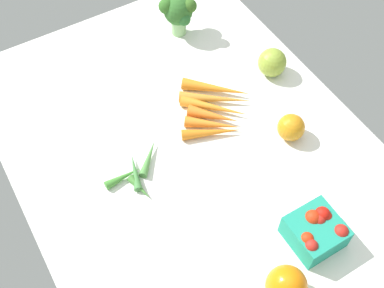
{
  "coord_description": "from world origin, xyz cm",
  "views": [
    {
      "loc": [
        -53.79,
        32.04,
        93.19
      ],
      "look_at": [
        0.0,
        0.0,
        4.0
      ],
      "focal_mm": 46.11,
      "sensor_mm": 36.0,
      "label": 1
    }
  ],
  "objects_px": {
    "carrot_bunch": "(214,108)",
    "berry_basket": "(316,230)",
    "heirloom_tomato_green": "(272,62)",
    "heirloom_tomato_orange": "(291,127)",
    "okra_pile": "(137,172)",
    "broccoli_head": "(179,11)",
    "bell_pepper_orange": "(286,286)"
  },
  "relations": [
    {
      "from": "broccoli_head",
      "to": "heirloom_tomato_green",
      "type": "height_order",
      "value": "broccoli_head"
    },
    {
      "from": "heirloom_tomato_green",
      "to": "heirloom_tomato_orange",
      "type": "bearing_deg",
      "value": 156.31
    },
    {
      "from": "carrot_bunch",
      "to": "broccoli_head",
      "type": "relative_size",
      "value": 1.93
    },
    {
      "from": "heirloom_tomato_orange",
      "to": "carrot_bunch",
      "type": "relative_size",
      "value": 0.29
    },
    {
      "from": "okra_pile",
      "to": "berry_basket",
      "type": "bearing_deg",
      "value": -143.27
    },
    {
      "from": "heirloom_tomato_orange",
      "to": "carrot_bunch",
      "type": "distance_m",
      "value": 0.18
    },
    {
      "from": "berry_basket",
      "to": "heirloom_tomato_green",
      "type": "bearing_deg",
      "value": -25.29
    },
    {
      "from": "heirloom_tomato_orange",
      "to": "bell_pepper_orange",
      "type": "distance_m",
      "value": 0.37
    },
    {
      "from": "broccoli_head",
      "to": "heirloom_tomato_orange",
      "type": "bearing_deg",
      "value": -174.23
    },
    {
      "from": "okra_pile",
      "to": "bell_pepper_orange",
      "type": "relative_size",
      "value": 1.76
    },
    {
      "from": "carrot_bunch",
      "to": "bell_pepper_orange",
      "type": "relative_size",
      "value": 2.52
    },
    {
      "from": "bell_pepper_orange",
      "to": "berry_basket",
      "type": "xyz_separation_m",
      "value": [
        0.06,
        -0.12,
        -0.01
      ]
    },
    {
      "from": "okra_pile",
      "to": "broccoli_head",
      "type": "distance_m",
      "value": 0.46
    },
    {
      "from": "heirloom_tomato_orange",
      "to": "berry_basket",
      "type": "xyz_separation_m",
      "value": [
        -0.23,
        0.11,
        0.0
      ]
    },
    {
      "from": "berry_basket",
      "to": "heirloom_tomato_orange",
      "type": "bearing_deg",
      "value": -26.55
    },
    {
      "from": "okra_pile",
      "to": "bell_pepper_orange",
      "type": "bearing_deg",
      "value": -163.13
    },
    {
      "from": "okra_pile",
      "to": "broccoli_head",
      "type": "relative_size",
      "value": 1.35
    },
    {
      "from": "carrot_bunch",
      "to": "berry_basket",
      "type": "height_order",
      "value": "berry_basket"
    },
    {
      "from": "okra_pile",
      "to": "heirloom_tomato_green",
      "type": "bearing_deg",
      "value": -77.23
    },
    {
      "from": "heirloom_tomato_orange",
      "to": "broccoli_head",
      "type": "xyz_separation_m",
      "value": [
        0.43,
        0.04,
        0.04
      ]
    },
    {
      "from": "broccoli_head",
      "to": "carrot_bunch",
      "type": "bearing_deg",
      "value": 166.45
    },
    {
      "from": "broccoli_head",
      "to": "okra_pile",
      "type": "bearing_deg",
      "value": 138.39
    },
    {
      "from": "carrot_bunch",
      "to": "heirloom_tomato_orange",
      "type": "bearing_deg",
      "value": -143.02
    },
    {
      "from": "heirloom_tomato_orange",
      "to": "berry_basket",
      "type": "relative_size",
      "value": 0.64
    },
    {
      "from": "broccoli_head",
      "to": "heirloom_tomato_green",
      "type": "bearing_deg",
      "value": -153.31
    },
    {
      "from": "broccoli_head",
      "to": "bell_pepper_orange",
      "type": "height_order",
      "value": "broccoli_head"
    },
    {
      "from": "broccoli_head",
      "to": "bell_pepper_orange",
      "type": "xyz_separation_m",
      "value": [
        -0.71,
        0.19,
        -0.03
      ]
    },
    {
      "from": "okra_pile",
      "to": "broccoli_head",
      "type": "height_order",
      "value": "broccoli_head"
    },
    {
      "from": "heirloom_tomato_orange",
      "to": "okra_pile",
      "type": "bearing_deg",
      "value": 76.12
    },
    {
      "from": "carrot_bunch",
      "to": "heirloom_tomato_green",
      "type": "relative_size",
      "value": 3.07
    },
    {
      "from": "okra_pile",
      "to": "berry_basket",
      "type": "height_order",
      "value": "berry_basket"
    },
    {
      "from": "heirloom_tomato_green",
      "to": "berry_basket",
      "type": "xyz_separation_m",
      "value": [
        -0.41,
        0.19,
        -0.0
      ]
    }
  ]
}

